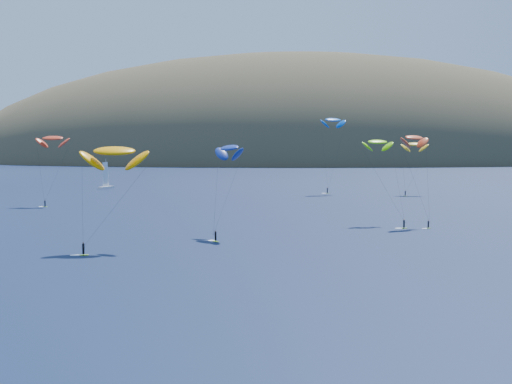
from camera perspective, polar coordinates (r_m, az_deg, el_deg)
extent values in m
plane|color=black|center=(62.47, 12.29, -13.90)|extent=(2800.00, 2800.00, 0.00)
ellipsoid|color=#3D3526|center=(619.73, 3.41, 1.35)|extent=(600.00, 300.00, 210.00)
ellipsoid|color=#3D3526|center=(661.01, -10.72, 1.93)|extent=(340.00, 240.00, 120.00)
ellipsoid|color=#3D3526|center=(628.92, 18.23, 1.48)|extent=(320.00, 220.00, 156.00)
cube|color=silver|center=(281.56, -11.91, 0.34)|extent=(5.00, 8.16, 0.95)
cylinder|color=silver|center=(281.75, -11.91, 1.48)|extent=(0.15, 0.15, 11.13)
cube|color=#A2ED1A|center=(210.96, -16.52, -1.13)|extent=(1.44, 0.44, 0.08)
cylinder|color=black|center=(210.88, -16.53, -0.89)|extent=(0.34, 0.34, 1.53)
sphere|color=#8C6047|center=(210.80, -16.53, -0.65)|extent=(0.26, 0.26, 0.26)
ellipsoid|color=red|center=(216.23, -15.95, 4.17)|extent=(9.41, 4.49, 5.21)
cube|color=#A2ED1A|center=(122.26, -13.64, -4.92)|extent=(1.69, 0.75, 0.09)
cylinder|color=black|center=(122.11, -13.65, -4.45)|extent=(0.38, 0.38, 1.75)
sphere|color=#8C6047|center=(121.96, -13.66, -3.98)|extent=(0.29, 0.29, 0.29)
ellipsoid|color=#FFA000|center=(128.16, -11.26, 3.24)|extent=(12.01, 7.10, 6.29)
cube|color=#A2ED1A|center=(157.19, 11.75, -2.86)|extent=(1.56, 0.75, 0.08)
cylinder|color=black|center=(157.08, 11.75, -2.52)|extent=(0.35, 0.35, 1.60)
sphere|color=#8C6047|center=(156.97, 11.76, -2.18)|extent=(0.27, 0.27, 0.27)
ellipsoid|color=#7DE609|center=(166.86, 9.70, 3.98)|extent=(7.68, 4.78, 3.98)
cube|color=#A2ED1A|center=(252.66, 5.73, -0.10)|extent=(1.64, 1.09, 0.09)
cylinder|color=black|center=(252.58, 5.73, 0.12)|extent=(0.37, 0.37, 1.71)
sphere|color=#8C6047|center=(252.51, 5.73, 0.35)|extent=(0.29, 0.29, 0.29)
ellipsoid|color=#004DBC|center=(255.87, 6.17, 5.77)|extent=(10.63, 8.12, 5.38)
cube|color=#A2ED1A|center=(158.24, 13.61, -2.84)|extent=(1.33, 1.06, 0.07)
cylinder|color=black|center=(158.14, 13.62, -2.54)|extent=(0.31, 0.31, 1.43)
sphere|color=#8C6047|center=(158.05, 13.62, -2.24)|extent=(0.24, 0.24, 0.24)
ellipsoid|color=#DB4720|center=(163.67, 12.54, 4.27)|extent=(8.34, 7.19, 4.27)
cube|color=#A2ED1A|center=(134.57, -3.25, -3.97)|extent=(1.27, 1.52, 0.09)
cylinder|color=black|center=(134.44, -3.25, -3.56)|extent=(0.36, 0.36, 1.65)
sphere|color=#8C6047|center=(134.31, -3.26, -3.15)|extent=(0.28, 0.28, 0.28)
ellipsoid|color=navy|center=(142.95, -2.14, 3.56)|extent=(8.02, 9.03, 4.65)
cube|color=#A2ED1A|center=(245.02, 11.85, -0.31)|extent=(1.45, 0.65, 0.08)
cylinder|color=black|center=(244.95, 11.85, -0.11)|extent=(0.33, 0.33, 1.50)
sphere|color=#8C6047|center=(244.88, 11.86, 0.10)|extent=(0.25, 0.25, 0.25)
ellipsoid|color=gold|center=(253.29, 12.57, 3.76)|extent=(9.47, 5.65, 4.95)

